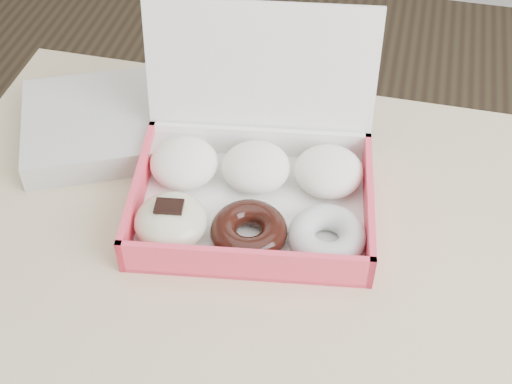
# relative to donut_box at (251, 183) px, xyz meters

# --- Properties ---
(donut_box) EXTENTS (0.31, 0.28, 0.20)m
(donut_box) POSITION_rel_donut_box_xyz_m (0.00, 0.00, 0.00)
(donut_box) COLOR white
(donut_box) RESTS_ON table
(newspapers) EXTENTS (0.28, 0.25, 0.04)m
(newspapers) POSITION_rel_donut_box_xyz_m (-0.20, 0.08, -0.01)
(newspapers) COLOR beige
(newspapers) RESTS_ON table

